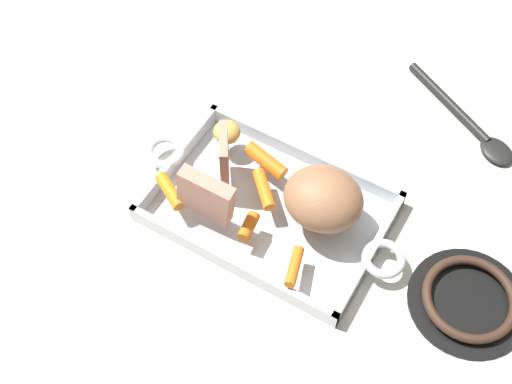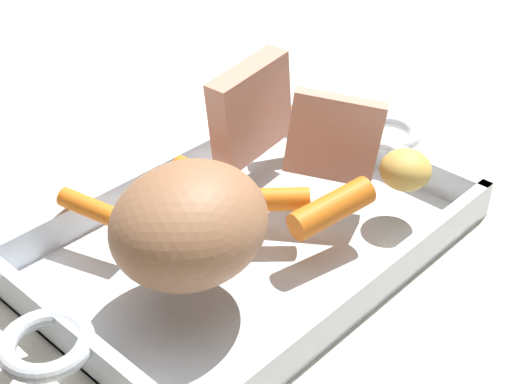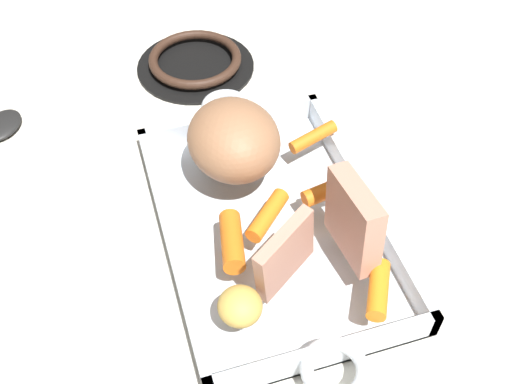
{
  "view_description": "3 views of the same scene",
  "coord_description": "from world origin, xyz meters",
  "px_view_note": "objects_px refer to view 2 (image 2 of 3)",
  "views": [
    {
      "loc": [
        -0.25,
        0.47,
        0.86
      ],
      "look_at": [
        0.01,
        0.02,
        0.07
      ],
      "focal_mm": 47.49,
      "sensor_mm": 36.0,
      "label": 1
    },
    {
      "loc": [
        -0.34,
        -0.33,
        0.37
      ],
      "look_at": [
        -0.01,
        -0.02,
        0.06
      ],
      "focal_mm": 53.36,
      "sensor_mm": 36.0,
      "label": 2
    },
    {
      "loc": [
        0.39,
        -0.13,
        0.53
      ],
      "look_at": [
        -0.02,
        -0.01,
        0.04
      ],
      "focal_mm": 42.55,
      "sensor_mm": 36.0,
      "label": 3
    }
  ],
  "objects_px": {
    "potato_golden_small": "(405,170)",
    "roast_slice_outer": "(251,110)",
    "roast_slice_thin": "(334,138)",
    "baby_carrot_northwest": "(201,173)",
    "baby_carrot_center_left": "(95,210)",
    "baby_carrot_southeast": "(296,116)",
    "pork_roast": "(189,224)",
    "baby_carrot_short": "(267,200)",
    "baby_carrot_long": "(332,208)",
    "roasting_dish": "(249,237)"
  },
  "relations": [
    {
      "from": "pork_roast",
      "to": "potato_golden_small",
      "type": "distance_m",
      "value": 0.19
    },
    {
      "from": "baby_carrot_long",
      "to": "roast_slice_outer",
      "type": "bearing_deg",
      "value": 74.63
    },
    {
      "from": "roasting_dish",
      "to": "roast_slice_thin",
      "type": "relative_size",
      "value": 5.89
    },
    {
      "from": "baby_carrot_center_left",
      "to": "pork_roast",
      "type": "bearing_deg",
      "value": -84.65
    },
    {
      "from": "baby_carrot_center_left",
      "to": "potato_golden_small",
      "type": "bearing_deg",
      "value": -36.41
    },
    {
      "from": "roast_slice_thin",
      "to": "baby_carrot_short",
      "type": "bearing_deg",
      "value": 174.86
    },
    {
      "from": "potato_golden_small",
      "to": "pork_roast",
      "type": "bearing_deg",
      "value": 165.86
    },
    {
      "from": "baby_carrot_center_left",
      "to": "baby_carrot_long",
      "type": "bearing_deg",
      "value": -47.56
    },
    {
      "from": "roast_slice_outer",
      "to": "baby_carrot_center_left",
      "type": "distance_m",
      "value": 0.16
    },
    {
      "from": "baby_carrot_northwest",
      "to": "potato_golden_small",
      "type": "height_order",
      "value": "potato_golden_small"
    },
    {
      "from": "roast_slice_outer",
      "to": "baby_carrot_southeast",
      "type": "relative_size",
      "value": 1.33
    },
    {
      "from": "potato_golden_small",
      "to": "roast_slice_outer",
      "type": "bearing_deg",
      "value": 109.49
    },
    {
      "from": "roast_slice_outer",
      "to": "baby_carrot_short",
      "type": "bearing_deg",
      "value": -127.97
    },
    {
      "from": "roast_slice_outer",
      "to": "baby_carrot_short",
      "type": "distance_m",
      "value": 0.09
    },
    {
      "from": "pork_roast",
      "to": "baby_carrot_long",
      "type": "relative_size",
      "value": 1.64
    },
    {
      "from": "roast_slice_thin",
      "to": "baby_carrot_short",
      "type": "height_order",
      "value": "roast_slice_thin"
    },
    {
      "from": "roast_slice_outer",
      "to": "baby_carrot_long",
      "type": "height_order",
      "value": "roast_slice_outer"
    },
    {
      "from": "roasting_dish",
      "to": "baby_carrot_northwest",
      "type": "distance_m",
      "value": 0.07
    },
    {
      "from": "baby_carrot_center_left",
      "to": "baby_carrot_long",
      "type": "relative_size",
      "value": 0.87
    },
    {
      "from": "potato_golden_small",
      "to": "baby_carrot_short",
      "type": "bearing_deg",
      "value": 149.66
    },
    {
      "from": "baby_carrot_center_left",
      "to": "baby_carrot_southeast",
      "type": "height_order",
      "value": "baby_carrot_southeast"
    },
    {
      "from": "baby_carrot_southeast",
      "to": "baby_carrot_short",
      "type": "height_order",
      "value": "baby_carrot_southeast"
    },
    {
      "from": "roasting_dish",
      "to": "pork_roast",
      "type": "bearing_deg",
      "value": -166.64
    },
    {
      "from": "baby_carrot_northwest",
      "to": "baby_carrot_long",
      "type": "relative_size",
      "value": 0.61
    },
    {
      "from": "baby_carrot_northwest",
      "to": "roasting_dish",
      "type": "bearing_deg",
      "value": -93.71
    },
    {
      "from": "pork_roast",
      "to": "baby_carrot_long",
      "type": "height_order",
      "value": "pork_roast"
    },
    {
      "from": "roasting_dish",
      "to": "potato_golden_small",
      "type": "bearing_deg",
      "value": -30.37
    },
    {
      "from": "pork_roast",
      "to": "baby_carrot_short",
      "type": "bearing_deg",
      "value": 6.96
    },
    {
      "from": "baby_carrot_short",
      "to": "baby_carrot_long",
      "type": "xyz_separation_m",
      "value": [
        0.02,
        -0.04,
        0.0
      ]
    },
    {
      "from": "baby_carrot_short",
      "to": "potato_golden_small",
      "type": "xyz_separation_m",
      "value": [
        0.1,
        -0.06,
        0.01
      ]
    },
    {
      "from": "roasting_dish",
      "to": "baby_carrot_long",
      "type": "distance_m",
      "value": 0.07
    },
    {
      "from": "baby_carrot_northwest",
      "to": "baby_carrot_long",
      "type": "distance_m",
      "value": 0.11
    },
    {
      "from": "baby_carrot_center_left",
      "to": "baby_carrot_southeast",
      "type": "relative_size",
      "value": 0.99
    },
    {
      "from": "roasting_dish",
      "to": "baby_carrot_center_left",
      "type": "height_order",
      "value": "baby_carrot_center_left"
    },
    {
      "from": "roast_slice_outer",
      "to": "baby_carrot_southeast",
      "type": "height_order",
      "value": "roast_slice_outer"
    },
    {
      "from": "roasting_dish",
      "to": "baby_carrot_northwest",
      "type": "height_order",
      "value": "baby_carrot_northwest"
    },
    {
      "from": "roasting_dish",
      "to": "baby_carrot_southeast",
      "type": "xyz_separation_m",
      "value": [
        0.13,
        0.06,
        0.03
      ]
    },
    {
      "from": "baby_carrot_short",
      "to": "roast_slice_thin",
      "type": "bearing_deg",
      "value": -5.14
    },
    {
      "from": "baby_carrot_long",
      "to": "potato_golden_small",
      "type": "bearing_deg",
      "value": -10.01
    },
    {
      "from": "baby_carrot_center_left",
      "to": "baby_carrot_short",
      "type": "bearing_deg",
      "value": -41.74
    },
    {
      "from": "baby_carrot_center_left",
      "to": "baby_carrot_northwest",
      "type": "relative_size",
      "value": 1.42
    },
    {
      "from": "baby_carrot_southeast",
      "to": "roasting_dish",
      "type": "bearing_deg",
      "value": -153.32
    },
    {
      "from": "roasting_dish",
      "to": "baby_carrot_center_left",
      "type": "xyz_separation_m",
      "value": [
        -0.09,
        0.08,
        0.03
      ]
    },
    {
      "from": "roast_slice_outer",
      "to": "baby_carrot_short",
      "type": "height_order",
      "value": "roast_slice_outer"
    },
    {
      "from": "baby_carrot_center_left",
      "to": "baby_carrot_short",
      "type": "relative_size",
      "value": 0.93
    },
    {
      "from": "roast_slice_thin",
      "to": "baby_carrot_long",
      "type": "relative_size",
      "value": 1.05
    },
    {
      "from": "roast_slice_thin",
      "to": "baby_carrot_northwest",
      "type": "xyz_separation_m",
      "value": [
        -0.08,
        0.07,
        -0.03
      ]
    },
    {
      "from": "roast_slice_outer",
      "to": "baby_carrot_center_left",
      "type": "xyz_separation_m",
      "value": [
        -0.15,
        0.02,
        -0.03
      ]
    },
    {
      "from": "baby_carrot_short",
      "to": "potato_golden_small",
      "type": "height_order",
      "value": "potato_golden_small"
    },
    {
      "from": "baby_carrot_center_left",
      "to": "baby_carrot_northwest",
      "type": "bearing_deg",
      "value": -14.05
    }
  ]
}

